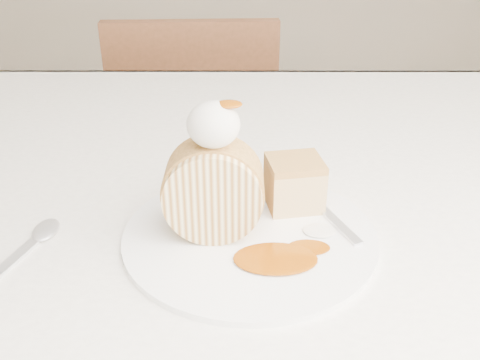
{
  "coord_description": "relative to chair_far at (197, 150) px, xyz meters",
  "views": [
    {
      "loc": [
        0.05,
        -0.38,
        1.06
      ],
      "look_at": [
        0.05,
        0.08,
        0.81
      ],
      "focal_mm": 40.0,
      "sensor_mm": 36.0,
      "label": 1
    }
  ],
  "objects": [
    {
      "name": "cake_chunk",
      "position": [
        0.17,
        -0.76,
        0.31
      ],
      "size": [
        0.07,
        0.06,
        0.05
      ],
      "primitive_type": "cube",
      "rotation": [
        0.0,
        0.0,
        0.17
      ],
      "color": "tan",
      "rests_on": "plate"
    },
    {
      "name": "whipped_cream",
      "position": [
        0.09,
        -0.81,
        0.41
      ],
      "size": [
        0.05,
        0.05,
        0.04
      ],
      "primitive_type": "ellipsoid",
      "color": "silver",
      "rests_on": "roulade_slice"
    },
    {
      "name": "caramel_pool",
      "position": [
        0.15,
        -0.86,
        0.29
      ],
      "size": [
        0.09,
        0.07,
        0.0
      ],
      "primitive_type": null,
      "rotation": [
        0.0,
        0.0,
        0.17
      ],
      "color": "#8F4105",
      "rests_on": "plate"
    },
    {
      "name": "caramel_drizzle",
      "position": [
        0.1,
        -0.81,
        0.43
      ],
      "size": [
        0.02,
        0.02,
        0.01
      ],
      "primitive_type": "ellipsoid",
      "color": "#8F4105",
      "rests_on": "whipped_cream"
    },
    {
      "name": "fork",
      "position": [
        0.21,
        -0.78,
        0.29
      ],
      "size": [
        0.08,
        0.15,
        0.0
      ],
      "primitive_type": "cube",
      "rotation": [
        0.0,
        0.0,
        0.39
      ],
      "color": "silver",
      "rests_on": "plate"
    },
    {
      "name": "table",
      "position": [
        0.07,
        -0.68,
        0.19
      ],
      "size": [
        1.4,
        0.9,
        0.75
      ],
      "color": "white",
      "rests_on": "ground"
    },
    {
      "name": "roulade_slice",
      "position": [
        0.09,
        -0.81,
        0.34
      ],
      "size": [
        0.1,
        0.05,
        0.1
      ],
      "primitive_type": "cylinder",
      "rotation": [
        1.57,
        0.0,
        -0.0
      ],
      "color": "#F4E5AA",
      "rests_on": "plate"
    },
    {
      "name": "chair_far",
      "position": [
        0.0,
        0.0,
        0.0
      ],
      "size": [
        0.4,
        0.4,
        0.82
      ],
      "rotation": [
        0.0,
        0.0,
        3.19
      ],
      "color": "brown",
      "rests_on": "ground"
    },
    {
      "name": "plate",
      "position": [
        0.12,
        -0.81,
        0.29
      ],
      "size": [
        0.3,
        0.3,
        0.01
      ],
      "primitive_type": "cylinder",
      "rotation": [
        0.0,
        0.0,
        0.17
      ],
      "color": "white",
      "rests_on": "table"
    }
  ]
}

